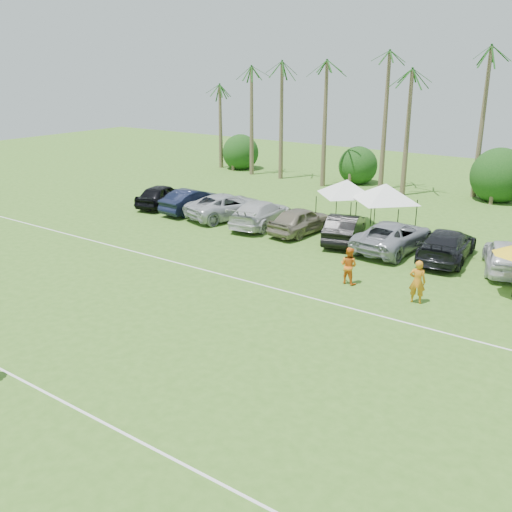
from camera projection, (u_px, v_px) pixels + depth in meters
The scene contains 24 objects.
field_lines at pixel (155, 321), 23.92m from camera, with size 80.00×12.10×0.01m.
palm_tree_0 at pixel (208, 93), 56.74m from camera, with size 2.40×2.40×8.90m.
palm_tree_1 at pixel (249, 85), 53.72m from camera, with size 2.40×2.40×9.90m.
palm_tree_2 at pixel (294, 76), 50.69m from camera, with size 2.40×2.40×10.90m.
palm_tree_3 at pixel (334, 66), 48.22m from camera, with size 2.40×2.40×11.90m.
palm_tree_4 at pixel (376, 99), 46.85m from camera, with size 2.40×2.40×8.90m.
palm_tree_5 at pixel (425, 89), 44.37m from camera, with size 2.40×2.40×9.90m.
palm_tree_6 at pixel (479, 78), 41.90m from camera, with size 2.40×2.40×10.90m.
bush_tree_0 at pixel (239, 151), 57.69m from camera, with size 4.00×4.00×4.00m.
bush_tree_1 at pixel (356, 164), 50.55m from camera, with size 4.00×4.00×4.00m.
bush_tree_2 at pixel (497, 179), 43.95m from camera, with size 4.00×4.00×4.00m.
sideline_player_a at pixel (417, 282), 25.50m from camera, with size 0.74×0.48×2.02m, color orange.
sideline_player_b at pixel (349, 265), 27.78m from camera, with size 0.90×0.70×1.85m, color orange.
canopy_tent_left at pixel (347, 180), 37.13m from camera, with size 4.44×4.44×3.60m.
canopy_tent_right at pixel (386, 184), 34.97m from camera, with size 4.70×4.70×3.81m.
parked_car_0 at pixel (162, 195), 42.83m from camera, with size 2.01×4.99×1.70m, color black.
parked_car_1 at pixel (193, 201), 41.15m from camera, with size 1.80×5.16×1.70m, color black.
parked_car_2 at pixel (228, 206), 39.66m from camera, with size 2.82×6.12×1.70m, color #B5B7BC.
parked_car_3 at pixel (261, 213), 37.72m from camera, with size 2.38×5.86×1.70m, color silver.
parked_car_4 at pixel (301, 220), 36.05m from camera, with size 2.01×4.99×1.70m, color gray.
parked_car_5 at pixel (345, 228), 34.39m from camera, with size 1.80×5.16×1.70m, color black.
parked_car_6 at pixel (393, 236), 32.78m from camera, with size 2.82×6.12×1.70m, color #8F919B.
parked_car_7 at pixel (447, 245), 31.19m from camera, with size 2.38×5.86×1.70m, color black.
parked_car_8 at pixel (505, 256), 29.45m from camera, with size 2.01×4.99×1.70m, color silver.
Camera 1 is at (16.11, -7.25, 10.29)m, focal length 40.00 mm.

